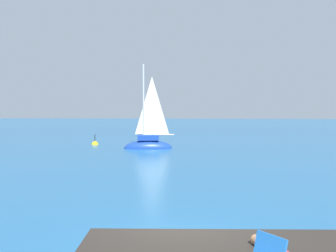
{
  "coord_description": "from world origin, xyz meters",
  "views": [
    {
      "loc": [
        0.28,
        -7.95,
        3.34
      ],
      "look_at": [
        -1.37,
        15.67,
        1.96
      ],
      "focal_mm": 39.21,
      "sensor_mm": 36.0,
      "label": 1
    }
  ],
  "objects": [
    {
      "name": "sailboat_near",
      "position": [
        -3.15,
        19.73,
        0.38
      ],
      "size": [
        3.86,
        1.75,
        7.03
      ],
      "rotation": [
        0.0,
        0.0,
        3.27
      ],
      "color": "#193D99",
      "rests_on": "ground"
    },
    {
      "name": "marker_buoy",
      "position": [
        -7.96,
        22.11,
        0.01
      ],
      "size": [
        0.56,
        0.56,
        1.13
      ],
      "color": "yellow",
      "rests_on": "ground"
    }
  ]
}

